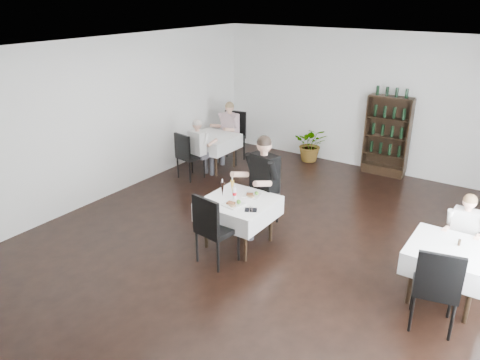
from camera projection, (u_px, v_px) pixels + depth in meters
The scene contains 23 objects.
room_shell at pixel (256, 159), 6.73m from camera, with size 9.00×9.00×9.00m.
wine_shelf at pixel (387, 137), 9.98m from camera, with size 0.90×0.28×1.75m.
main_table at pixel (239, 209), 7.21m from camera, with size 1.03×1.03×0.77m.
left_table at pixel (212, 142), 10.38m from camera, with size 0.98×0.98×0.77m.
right_table at pixel (449, 258), 5.89m from camera, with size 0.98×0.98×0.77m.
potted_tree at pixel (311, 144), 10.93m from camera, with size 0.74×0.64×0.83m, color #2A5F20.
main_chair_far at pixel (263, 189), 7.86m from camera, with size 0.63×0.64×1.13m.
main_chair_near at pixel (213, 225), 6.69m from camera, with size 0.56×0.57×1.09m.
left_chair_far at pixel (233, 133), 10.89m from camera, with size 0.60×0.61×1.16m.
left_chair_near at pixel (187, 153), 9.81m from camera, with size 0.53×0.54×1.01m.
right_chair_far at pixel (466, 246), 6.38m from camera, with size 0.46×0.46×0.89m.
right_chair_near at pixel (436, 285), 5.34m from camera, with size 0.60×0.60×1.09m.
diner_main at pixel (260, 178), 7.50m from camera, with size 0.68×0.72×1.64m.
diner_left_far at pixel (228, 127), 10.77m from camera, with size 0.57×0.59×1.41m.
diner_left_near at pixel (200, 144), 9.83m from camera, with size 0.52×0.53×1.30m.
diner_right_far at pixel (463, 231), 6.35m from camera, with size 0.47×0.47×1.24m.
plate_far at pixel (252, 195), 7.28m from camera, with size 0.31×0.31×0.08m.
plate_near at pixel (234, 204), 6.97m from camera, with size 0.31×0.31×0.09m.
pilsner_dark at pixel (222, 189), 7.26m from camera, with size 0.07×0.07×0.28m.
pilsner_lager at pixel (232, 187), 7.35m from camera, with size 0.06×0.06×0.27m.
coke_bottle at pixel (234, 193), 7.16m from camera, with size 0.06×0.06×0.25m.
napkin_cutlery at pixel (251, 210), 6.82m from camera, with size 0.22×0.21×0.02m.
pepper_mill at pixel (459, 242), 5.86m from camera, with size 0.03×0.03×0.09m, color black.
Camera 1 is at (3.36, -5.39, 3.74)m, focal length 35.00 mm.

